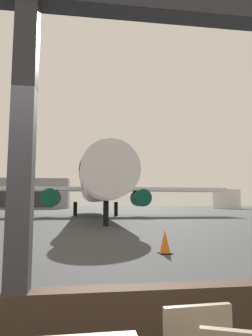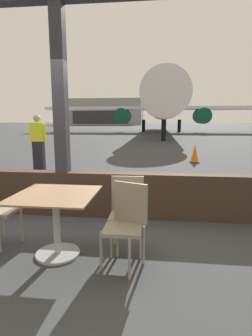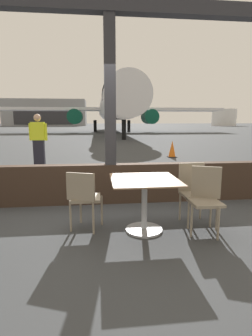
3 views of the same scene
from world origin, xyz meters
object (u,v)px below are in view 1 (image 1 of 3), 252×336
at_px(distant_hangar, 24,194).
at_px(fuel_storage_tank, 227,199).
at_px(airplane, 97,186).
at_px(traffic_cone, 165,242).

distance_m(distant_hangar, fuel_storage_tank, 55.96).
height_order(airplane, fuel_storage_tank, airplane).
bearing_deg(distant_hangar, traffic_cone, -76.40).
xyz_separation_m(airplane, fuel_storage_tank, (37.02, 44.37, -0.82)).
bearing_deg(distant_hangar, fuel_storage_tank, -10.52).
xyz_separation_m(airplane, distant_hangar, (-17.99, 54.59, 0.68)).
relative_size(airplane, traffic_cone, 47.21).
bearing_deg(fuel_storage_tank, traffic_cone, -117.90).
bearing_deg(traffic_cone, distant_hangar, 103.60).
distance_m(traffic_cone, distant_hangar, 80.67).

